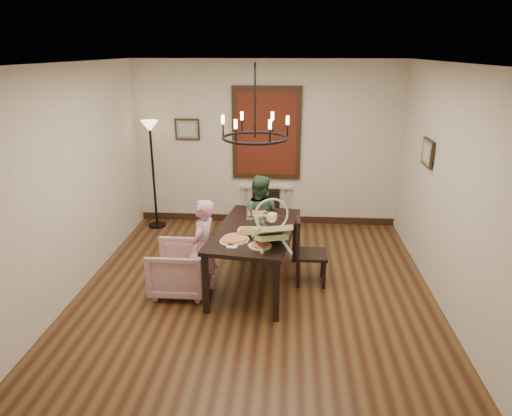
# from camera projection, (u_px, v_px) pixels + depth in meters

# --- Properties ---
(room_shell) EXTENTS (4.51, 5.00, 2.81)m
(room_shell) POSITION_uv_depth(u_px,v_px,m) (258.00, 178.00, 5.75)
(room_shell) COLOR brown
(room_shell) RESTS_ON ground
(dining_table) EXTENTS (1.17, 1.80, 0.79)m
(dining_table) POSITION_uv_depth(u_px,v_px,m) (255.00, 235.00, 5.80)
(dining_table) COLOR black
(dining_table) RESTS_ON room_shell
(chair_far) EXTENTS (0.44, 0.44, 0.94)m
(chair_far) POSITION_uv_depth(u_px,v_px,m) (266.00, 222.00, 6.87)
(chair_far) COLOR black
(chair_far) RESTS_ON room_shell
(chair_right) EXTENTS (0.41, 0.41, 0.92)m
(chair_right) POSITION_uv_depth(u_px,v_px,m) (311.00, 250.00, 5.94)
(chair_right) COLOR black
(chair_right) RESTS_ON room_shell
(armchair) EXTENTS (0.70, 0.68, 0.64)m
(armchair) POSITION_uv_depth(u_px,v_px,m) (179.00, 269.00, 5.76)
(armchair) COLOR #D5A3B5
(armchair) RESTS_ON room_shell
(elderly_woman) EXTENTS (0.33, 0.43, 1.04)m
(elderly_woman) POSITION_uv_depth(u_px,v_px,m) (204.00, 256.00, 5.64)
(elderly_woman) COLOR #D395B4
(elderly_woman) RESTS_ON room_shell
(seated_man) EXTENTS (0.58, 0.49, 1.06)m
(seated_man) POSITION_uv_depth(u_px,v_px,m) (259.00, 225.00, 6.59)
(seated_man) COLOR #385E3B
(seated_man) RESTS_ON room_shell
(baby_bouncer) EXTENTS (0.57, 0.68, 0.38)m
(baby_bouncer) POSITION_uv_depth(u_px,v_px,m) (271.00, 230.00, 5.22)
(baby_bouncer) COLOR #BFCF8E
(baby_bouncer) RESTS_ON dining_table
(salad_bowl) EXTENTS (0.30, 0.30, 0.07)m
(salad_bowl) POSITION_uv_depth(u_px,v_px,m) (248.00, 232.00, 5.58)
(salad_bowl) COLOR white
(salad_bowl) RESTS_ON dining_table
(pizza_platter) EXTENTS (0.33, 0.33, 0.04)m
(pizza_platter) POSITION_uv_depth(u_px,v_px,m) (235.00, 239.00, 5.41)
(pizza_platter) COLOR tan
(pizza_platter) RESTS_ON dining_table
(drinking_glass) EXTENTS (0.07, 0.07, 0.15)m
(drinking_glass) POSITION_uv_depth(u_px,v_px,m) (263.00, 224.00, 5.71)
(drinking_glass) COLOR silver
(drinking_glass) RESTS_ON dining_table
(window_blinds) EXTENTS (1.00, 0.03, 1.40)m
(window_blinds) POSITION_uv_depth(u_px,v_px,m) (267.00, 133.00, 7.65)
(window_blinds) COLOR #5A1D12
(window_blinds) RESTS_ON room_shell
(radiator) EXTENTS (0.92, 0.12, 0.62)m
(radiator) POSITION_uv_depth(u_px,v_px,m) (266.00, 203.00, 8.08)
(radiator) COLOR silver
(radiator) RESTS_ON room_shell
(picture_back) EXTENTS (0.42, 0.03, 0.36)m
(picture_back) POSITION_uv_depth(u_px,v_px,m) (187.00, 129.00, 7.74)
(picture_back) COLOR black
(picture_back) RESTS_ON room_shell
(picture_right) EXTENTS (0.03, 0.42, 0.36)m
(picture_right) POSITION_uv_depth(u_px,v_px,m) (427.00, 153.00, 6.01)
(picture_right) COLOR black
(picture_right) RESTS_ON room_shell
(floor_lamp) EXTENTS (0.30, 0.30, 1.80)m
(floor_lamp) POSITION_uv_depth(u_px,v_px,m) (153.00, 176.00, 7.73)
(floor_lamp) COLOR black
(floor_lamp) RESTS_ON room_shell
(chandelier) EXTENTS (0.80, 0.80, 0.04)m
(chandelier) POSITION_uv_depth(u_px,v_px,m) (255.00, 138.00, 5.39)
(chandelier) COLOR black
(chandelier) RESTS_ON room_shell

